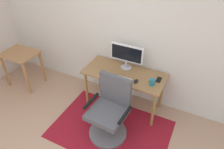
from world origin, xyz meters
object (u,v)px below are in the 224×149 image
at_px(coffee_cup, 152,82).
at_px(desk, 124,77).
at_px(keyboard, 118,78).
at_px(office_chair, 110,114).
at_px(cell_phone, 159,80).
at_px(side_table, 21,59).
at_px(computer_mouse, 136,81).
at_px(monitor, 127,54).

bearing_deg(coffee_cup, desk, 168.45).
xyz_separation_m(keyboard, office_chair, (0.08, -0.46, -0.32)).
relative_size(cell_phone, office_chair, 0.14).
relative_size(keyboard, office_chair, 0.44).
bearing_deg(side_table, coffee_cup, 4.21).
bearing_deg(cell_phone, side_table, -170.33).
relative_size(computer_mouse, side_table, 0.15).
relative_size(coffee_cup, side_table, 0.14).
bearing_deg(office_chair, coffee_cup, 55.04).
bearing_deg(keyboard, coffee_cup, 9.46).
distance_m(monitor, keyboard, 0.42).
height_order(coffee_cup, office_chair, office_chair).
distance_m(desk, office_chair, 0.69).
distance_m(monitor, computer_mouse, 0.48).
bearing_deg(coffee_cup, computer_mouse, -170.15).
distance_m(desk, cell_phone, 0.56).
xyz_separation_m(desk, coffee_cup, (0.49, -0.10, 0.13)).
bearing_deg(cell_phone, desk, -171.56).
bearing_deg(side_table, office_chair, -9.86).
relative_size(desk, side_table, 1.87).
distance_m(desk, keyboard, 0.21).
xyz_separation_m(keyboard, computer_mouse, (0.28, 0.05, 0.01)).
bearing_deg(cell_phone, monitor, 173.16).
bearing_deg(computer_mouse, keyboard, -170.86).
distance_m(office_chair, side_table, 2.11).
height_order(desk, side_table, side_table).
bearing_deg(desk, coffee_cup, -11.55).
height_order(desk, coffee_cup, coffee_cup).
xyz_separation_m(monitor, computer_mouse, (0.29, -0.29, -0.24)).
bearing_deg(coffee_cup, monitor, 154.18).
relative_size(monitor, cell_phone, 3.91).
bearing_deg(monitor, desk, -77.08).
bearing_deg(computer_mouse, coffee_cup, 9.85).
height_order(computer_mouse, cell_phone, computer_mouse).
distance_m(keyboard, office_chair, 0.56).
distance_m(cell_phone, side_table, 2.60).
height_order(monitor, computer_mouse, monitor).
height_order(computer_mouse, coffee_cup, coffee_cup).
relative_size(keyboard, side_table, 0.61).
bearing_deg(monitor, cell_phone, -8.80).
height_order(coffee_cup, side_table, coffee_cup).
distance_m(keyboard, side_table, 2.00).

